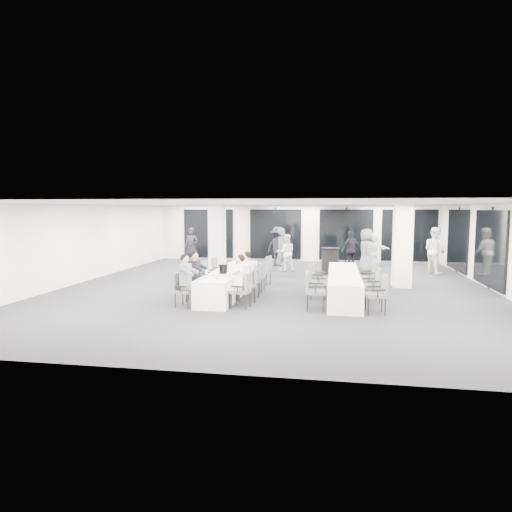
{
  "coord_description": "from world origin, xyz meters",
  "views": [
    {
      "loc": [
        1.93,
        -14.9,
        2.66
      ],
      "look_at": [
        -0.6,
        -0.2,
        1.09
      ],
      "focal_mm": 32.0,
      "sensor_mm": 36.0,
      "label": 1
    }
  ],
  "objects": [
    {
      "name": "room",
      "position": [
        0.89,
        1.11,
        1.39
      ],
      "size": [
        14.04,
        16.04,
        2.84
      ],
      "color": "#242429",
      "rests_on": "ground"
    },
    {
      "name": "column_left",
      "position": [
        -2.8,
        3.2,
        1.4
      ],
      "size": [
        0.6,
        0.6,
        2.8
      ],
      "primitive_type": "cube",
      "color": "white",
      "rests_on": "floor"
    },
    {
      "name": "column_right",
      "position": [
        4.2,
        1.0,
        1.4
      ],
      "size": [
        0.6,
        0.6,
        2.8
      ],
      "primitive_type": "cube",
      "color": "white",
      "rests_on": "floor"
    },
    {
      "name": "banquet_table_main",
      "position": [
        -1.25,
        -1.2,
        0.38
      ],
      "size": [
        0.9,
        5.0,
        0.75
      ],
      "primitive_type": "cube",
      "color": "white",
      "rests_on": "floor"
    },
    {
      "name": "banquet_table_side",
      "position": [
        2.23,
        -1.14,
        0.38
      ],
      "size": [
        0.9,
        5.0,
        0.75
      ],
      "primitive_type": "cube",
      "color": "white",
      "rests_on": "floor"
    },
    {
      "name": "cocktail_table",
      "position": [
        1.78,
        3.62,
        0.54
      ],
      "size": [
        0.77,
        0.77,
        1.07
      ],
      "color": "black",
      "rests_on": "floor"
    },
    {
      "name": "chair_main_left_near",
      "position": [
        -2.08,
        -3.29,
        0.53
      ],
      "size": [
        0.55,
        0.58,
        0.92
      ],
      "rotation": [
        0.0,
        0.0,
        -1.78
      ],
      "color": "#515358",
      "rests_on": "floor"
    },
    {
      "name": "chair_main_left_second",
      "position": [
        -2.08,
        -2.5,
        0.53
      ],
      "size": [
        0.54,
        0.58,
        0.94
      ],
      "rotation": [
        0.0,
        0.0,
        -1.42
      ],
      "color": "#515358",
      "rests_on": "floor"
    },
    {
      "name": "chair_main_left_mid",
      "position": [
        -2.08,
        -1.56,
        0.55
      ],
      "size": [
        0.58,
        0.61,
        0.96
      ],
      "rotation": [
        0.0,
        0.0,
        -1.33
      ],
      "color": "#515358",
      "rests_on": "floor"
    },
    {
      "name": "chair_main_left_fourth",
      "position": [
        -2.08,
        -0.71,
        0.55
      ],
      "size": [
        0.53,
        0.58,
        0.96
      ],
      "rotation": [
        0.0,
        0.0,
        -1.67
      ],
      "color": "#515358",
      "rests_on": "floor"
    },
    {
      "name": "chair_main_left_far",
      "position": [
        -2.08,
        0.55,
        0.53
      ],
      "size": [
        0.51,
        0.56,
        0.93
      ],
      "rotation": [
        0.0,
        0.0,
        -1.66
      ],
      "color": "#515358",
      "rests_on": "floor"
    },
    {
      "name": "chair_main_right_near",
      "position": [
        -0.42,
        -3.2,
        0.55
      ],
      "size": [
        0.54,
        0.59,
        0.96
      ],
      "rotation": [
        0.0,
        0.0,
        1.44
      ],
      "color": "#515358",
      "rests_on": "floor"
    },
    {
      "name": "chair_main_right_second",
      "position": [
        -0.41,
        -2.27,
        0.59
      ],
      "size": [
        0.62,
        0.65,
        1.04
      ],
      "rotation": [
        0.0,
        0.0,
        1.77
      ],
      "color": "#515358",
      "rests_on": "floor"
    },
    {
      "name": "chair_main_right_mid",
      "position": [
        -0.41,
        -1.46,
        0.58
      ],
      "size": [
        0.57,
        0.61,
        1.02
      ],
      "rotation": [
        0.0,
        0.0,
        1.68
      ],
      "color": "#515358",
      "rests_on": "floor"
    },
    {
      "name": "chair_main_right_fourth",
      "position": [
        -0.42,
        -0.63,
        0.54
      ],
      "size": [
        0.51,
        0.56,
        0.95
      ],
      "rotation": [
        0.0,
        0.0,
        1.51
      ],
      "color": "#515358",
      "rests_on": "floor"
    },
    {
      "name": "chair_main_right_far",
      "position": [
        -0.41,
        0.52,
        0.58
      ],
      "size": [
        0.6,
        0.63,
        1.02
      ],
      "rotation": [
        0.0,
        0.0,
        1.39
      ],
      "color": "#515358",
      "rests_on": "floor"
    },
    {
      "name": "chair_side_left_near",
      "position": [
        1.39,
        -3.09,
        0.58
      ],
      "size": [
        0.53,
        0.59,
        1.02
      ],
      "rotation": [
        0.0,
        0.0,
        -1.54
      ],
      "color": "#515358",
      "rests_on": "floor"
    },
    {
      "name": "chair_side_left_mid",
      "position": [
        1.4,
        -1.52,
        0.57
      ],
      "size": [
        0.54,
        0.59,
        0.99
      ],
      "rotation": [
        0.0,
        0.0,
        -1.48
      ],
      "color": "#515358",
      "rests_on": "floor"
    },
    {
      "name": "chair_side_left_far",
      "position": [
        1.41,
        -0.2,
        0.5
      ],
      "size": [
        0.47,
        0.52,
        0.87
      ],
      "rotation": [
        0.0,
        0.0,
        -1.66
      ],
      "color": "#515358",
      "rests_on": "floor"
    },
    {
      "name": "chair_side_right_near",
      "position": [
        3.07,
        -3.21,
        0.57
      ],
      "size": [
        0.55,
        0.6,
        0.99
      ],
      "rotation": [
        0.0,
        0.0,
        1.68
      ],
      "color": "#515358",
      "rests_on": "floor"
    },
    {
      "name": "chair_side_right_mid",
      "position": [
        3.07,
        -1.76,
        0.55
      ],
      "size": [
        0.56,
        0.6,
        0.97
      ],
      "rotation": [
        0.0,
        0.0,
        1.73
      ],
      "color": "#515358",
      "rests_on": "floor"
    },
    {
      "name": "chair_side_right_far",
      "position": [
        3.07,
        -0.22,
        0.56
      ],
      "size": [
        0.57,
        0.61,
        0.99
      ],
      "rotation": [
        0.0,
        0.0,
        1.73
      ],
      "color": "#515358",
      "rests_on": "floor"
    },
    {
      "name": "seated_guest_a",
      "position": [
        -1.92,
        -3.3,
        0.81
      ],
      "size": [
        0.5,
        0.38,
        1.44
      ],
      "rotation": [
        0.0,
        0.0,
        -1.57
      ],
      "color": "slate",
      "rests_on": "floor"
    },
    {
      "name": "seated_guest_b",
      "position": [
        -1.92,
        -2.49,
        0.81
      ],
      "size": [
        0.5,
        0.38,
        1.44
      ],
      "rotation": [
        0.0,
        0.0,
        -1.57
      ],
      "color": "black",
      "rests_on": "floor"
    },
    {
      "name": "seated_guest_c",
      "position": [
        -0.58,
        -3.19,
        0.81
      ],
      "size": [
        0.5,
        0.38,
        1.44
      ],
      "rotation": [
        0.0,
        0.0,
        1.57
      ],
      "color": "white",
      "rests_on": "floor"
    },
    {
      "name": "seated_guest_d",
      "position": [
        -0.58,
        -2.28,
        0.81
      ],
      "size": [
        0.5,
        0.38,
        1.44
      ],
      "rotation": [
        0.0,
        0.0,
        1.57
      ],
      "color": "white",
      "rests_on": "floor"
    },
    {
      "name": "standing_guest_a",
      "position": [
        -0.22,
        4.28,
        1.03
      ],
      "size": [
        0.91,
        0.96,
        2.07
      ],
      "primitive_type": "imported",
      "rotation": [
        0.0,
        0.0,
        1.02
      ],
      "color": "slate",
      "rests_on": "floor"
    },
    {
      "name": "standing_guest_b",
      "position": [
        -0.07,
        4.27,
        0.89
      ],
      "size": [
        0.96,
        0.72,
        1.77
      ],
      "primitive_type": "imported",
      "rotation": [
        0.0,
        0.0,
        3.39
      ],
      "color": "white",
      "rests_on": "floor"
    },
    {
      "name": "standing_guest_c",
      "position": [
        -0.61,
        5.84,
        1.02
      ],
      "size": [
        1.48,
        1.21,
        2.03
      ],
      "primitive_type": "imported",
      "rotation": [
        0.0,
        0.0,
        2.66
      ],
      "color": "black",
      "rests_on": "floor"
    },
    {
      "name": "standing_guest_d",
      "position": [
        2.66,
        5.19,
        0.96
      ],
      "size": [
        1.28,
        1.18,
        1.91
      ],
      "primitive_type": "imported",
      "rotation": [
        0.0,
        0.0,
        3.79
      ],
      "color": "black",
      "rests_on": "floor"
    },
    {
      "name": "standing_guest_e",
      "position": [
        3.21,
        3.93,
        1.04
      ],
      "size": [
        0.81,
        1.11,
        2.08
      ],
      "primitive_type": "imported",
      "rotation": [
        0.0,
        0.0,
        1.79
      ],
      "color": "slate",
      "rests_on": "floor"
    },
    {
      "name": "standing_guest_f",
      "position": [
        3.73,
        6.65,
        0.87
      ],
      "size": [
        1.68,
        1.37,
        1.74
      ],
      "primitive_type": "imported",
      "rotation": [
        0.0,
        0.0,
        2.58
      ],
      "color": "white",
      "rests_on": "floor"
    },
    {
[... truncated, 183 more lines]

